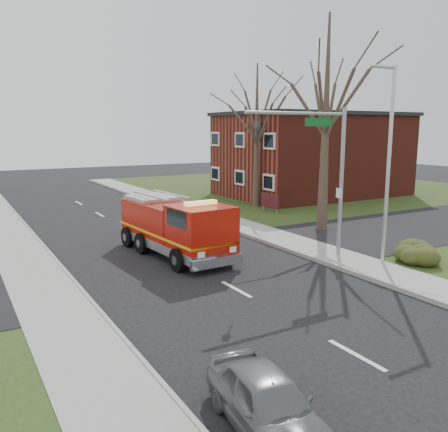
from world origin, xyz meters
TOP-DOWN VIEW (x-y plane):
  - ground at (0.00, 0.00)m, footprint 120.00×120.00m
  - sidewalk_right at (6.20, 0.00)m, footprint 2.40×80.00m
  - sidewalk_left at (-6.20, 0.00)m, footprint 2.40×80.00m
  - brick_building at (19.00, 18.00)m, footprint 15.40×10.40m
  - health_center_sign at (10.50, 12.50)m, footprint 0.12×2.00m
  - hedge_corner at (9.00, -1.00)m, footprint 2.80×2.00m
  - bare_tree_near at (9.50, 6.00)m, footprint 6.00×6.00m
  - bare_tree_far at (11.00, 15.00)m, footprint 5.25×5.25m
  - traffic_signal_mast at (5.21, 1.50)m, footprint 5.29×0.18m
  - streetlight_pole at (7.14, -0.50)m, footprint 1.48×0.16m
  - fire_engine at (0.10, 5.54)m, footprint 3.15×7.28m
  - parked_car_maroon at (-3.87, -7.42)m, footprint 1.91×3.79m

SIDE VIEW (x-z plane):
  - ground at x=0.00m, z-range 0.00..0.00m
  - sidewalk_right at x=6.20m, z-range 0.00..0.15m
  - sidewalk_left at x=-6.20m, z-range 0.00..0.15m
  - hedge_corner at x=9.00m, z-range 0.13..1.03m
  - parked_car_maroon at x=-3.87m, z-range 0.00..1.24m
  - health_center_sign at x=10.50m, z-range 0.18..1.58m
  - fire_engine at x=0.10m, z-range -0.14..2.73m
  - brick_building at x=19.00m, z-range 0.03..7.28m
  - streetlight_pole at x=7.14m, z-range 0.35..8.75m
  - traffic_signal_mast at x=5.21m, z-range 1.31..8.11m
  - bare_tree_far at x=11.00m, z-range 1.24..11.74m
  - bare_tree_near at x=9.50m, z-range 1.41..13.41m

